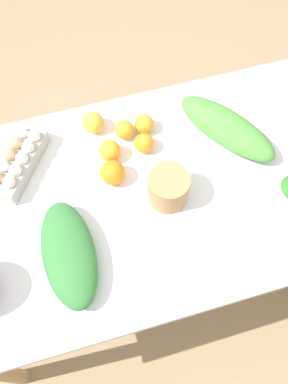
{
  "coord_description": "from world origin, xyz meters",
  "views": [
    {
      "loc": [
        -0.17,
        -0.59,
        2.02
      ],
      "look_at": [
        0.0,
        0.0,
        0.77
      ],
      "focal_mm": 40.0,
      "sensor_mm": 36.0,
      "label": 1
    }
  ],
  "objects_px": {
    "orange_1": "(124,130)",
    "orange_5": "(93,123)",
    "orange_4": "(113,173)",
    "egg_carton": "(18,161)",
    "orange_0": "(144,124)",
    "greens_bunch_scallion": "(69,254)",
    "orange_2": "(144,143)",
    "greens_bunch_chard": "(227,128)",
    "orange_3": "(110,151)",
    "paper_bag": "(168,188)"
  },
  "relations": [
    {
      "from": "orange_1",
      "to": "orange_5",
      "type": "relative_size",
      "value": 0.89
    },
    {
      "from": "orange_3",
      "to": "orange_0",
      "type": "bearing_deg",
      "value": 27.78
    },
    {
      "from": "orange_1",
      "to": "orange_4",
      "type": "relative_size",
      "value": 0.81
    },
    {
      "from": "greens_bunch_scallion",
      "to": "orange_3",
      "type": "distance_m",
      "value": 0.38
    },
    {
      "from": "orange_3",
      "to": "greens_bunch_chard",
      "type": "bearing_deg",
      "value": -4.2
    },
    {
      "from": "orange_4",
      "to": "greens_bunch_chard",
      "type": "bearing_deg",
      "value": 7.66
    },
    {
      "from": "orange_2",
      "to": "orange_4",
      "type": "xyz_separation_m",
      "value": [
        -0.13,
        -0.09,
        0.01
      ]
    },
    {
      "from": "greens_bunch_scallion",
      "to": "orange_1",
      "type": "height_order",
      "value": "greens_bunch_scallion"
    },
    {
      "from": "greens_bunch_chard",
      "to": "greens_bunch_scallion",
      "type": "distance_m",
      "value": 0.68
    },
    {
      "from": "orange_5",
      "to": "orange_1",
      "type": "bearing_deg",
      "value": -30.14
    },
    {
      "from": "greens_bunch_scallion",
      "to": "orange_5",
      "type": "distance_m",
      "value": 0.48
    },
    {
      "from": "greens_bunch_scallion",
      "to": "orange_2",
      "type": "xyz_separation_m",
      "value": [
        0.32,
        0.32,
        -0.01
      ]
    },
    {
      "from": "greens_bunch_chard",
      "to": "greens_bunch_scallion",
      "type": "relative_size",
      "value": 1.1
    },
    {
      "from": "greens_bunch_chard",
      "to": "orange_4",
      "type": "xyz_separation_m",
      "value": [
        -0.42,
        -0.06,
        -0.01
      ]
    },
    {
      "from": "greens_bunch_scallion",
      "to": "orange_3",
      "type": "relative_size",
      "value": 4.66
    },
    {
      "from": "paper_bag",
      "to": "greens_bunch_chard",
      "type": "xyz_separation_m",
      "value": [
        0.27,
        0.17,
        -0.01
      ]
    },
    {
      "from": "orange_1",
      "to": "orange_3",
      "type": "xyz_separation_m",
      "value": [
        -0.07,
        -0.07,
        0.0
      ]
    },
    {
      "from": "orange_0",
      "to": "orange_4",
      "type": "xyz_separation_m",
      "value": [
        -0.15,
        -0.16,
        0.01
      ]
    },
    {
      "from": "orange_1",
      "to": "orange_2",
      "type": "xyz_separation_m",
      "value": [
        0.05,
        -0.07,
        0.0
      ]
    },
    {
      "from": "orange_2",
      "to": "egg_carton",
      "type": "bearing_deg",
      "value": 174.11
    },
    {
      "from": "paper_bag",
      "to": "greens_bunch_scallion",
      "type": "relative_size",
      "value": 0.38
    },
    {
      "from": "paper_bag",
      "to": "orange_5",
      "type": "xyz_separation_m",
      "value": [
        -0.17,
        0.33,
        -0.02
      ]
    },
    {
      "from": "egg_carton",
      "to": "orange_0",
      "type": "xyz_separation_m",
      "value": [
        0.44,
        0.03,
        -0.01
      ]
    },
    {
      "from": "egg_carton",
      "to": "orange_0",
      "type": "distance_m",
      "value": 0.45
    },
    {
      "from": "orange_4",
      "to": "orange_5",
      "type": "relative_size",
      "value": 1.09
    },
    {
      "from": "greens_bunch_scallion",
      "to": "orange_0",
      "type": "bearing_deg",
      "value": 48.57
    },
    {
      "from": "orange_1",
      "to": "greens_bunch_chard",
      "type": "bearing_deg",
      "value": -16.62
    },
    {
      "from": "egg_carton",
      "to": "orange_5",
      "type": "bearing_deg",
      "value": -37.8
    },
    {
      "from": "paper_bag",
      "to": "orange_0",
      "type": "bearing_deg",
      "value": 89.93
    },
    {
      "from": "orange_4",
      "to": "orange_1",
      "type": "bearing_deg",
      "value": 62.73
    },
    {
      "from": "greens_bunch_scallion",
      "to": "orange_5",
      "type": "height_order",
      "value": "greens_bunch_scallion"
    },
    {
      "from": "greens_bunch_chard",
      "to": "orange_1",
      "type": "distance_m",
      "value": 0.35
    },
    {
      "from": "paper_bag",
      "to": "orange_5",
      "type": "relative_size",
      "value": 1.73
    },
    {
      "from": "greens_bunch_scallion",
      "to": "orange_2",
      "type": "height_order",
      "value": "greens_bunch_scallion"
    },
    {
      "from": "orange_3",
      "to": "greens_bunch_scallion",
      "type": "bearing_deg",
      "value": -122.76
    },
    {
      "from": "egg_carton",
      "to": "greens_bunch_scallion",
      "type": "height_order",
      "value": "egg_carton"
    },
    {
      "from": "greens_bunch_scallion",
      "to": "orange_0",
      "type": "relative_size",
      "value": 5.06
    },
    {
      "from": "paper_bag",
      "to": "orange_0",
      "type": "xyz_separation_m",
      "value": [
        0.0,
        0.27,
        -0.02
      ]
    },
    {
      "from": "greens_bunch_scallion",
      "to": "orange_2",
      "type": "bearing_deg",
      "value": 44.37
    },
    {
      "from": "orange_2",
      "to": "orange_4",
      "type": "bearing_deg",
      "value": -147.15
    },
    {
      "from": "paper_bag",
      "to": "orange_1",
      "type": "height_order",
      "value": "paper_bag"
    },
    {
      "from": "greens_bunch_chard",
      "to": "orange_4",
      "type": "distance_m",
      "value": 0.42
    },
    {
      "from": "orange_3",
      "to": "orange_5",
      "type": "xyz_separation_m",
      "value": [
        -0.03,
        0.13,
        0.0
      ]
    },
    {
      "from": "egg_carton",
      "to": "orange_5",
      "type": "height_order",
      "value": "egg_carton"
    },
    {
      "from": "orange_3",
      "to": "orange_5",
      "type": "distance_m",
      "value": 0.13
    },
    {
      "from": "greens_bunch_scallion",
      "to": "orange_5",
      "type": "relative_size",
      "value": 4.57
    },
    {
      "from": "paper_bag",
      "to": "greens_bunch_scallion",
      "type": "distance_m",
      "value": 0.37
    },
    {
      "from": "paper_bag",
      "to": "greens_bunch_scallion",
      "type": "height_order",
      "value": "paper_bag"
    },
    {
      "from": "orange_2",
      "to": "orange_4",
      "type": "relative_size",
      "value": 0.82
    },
    {
      "from": "orange_1",
      "to": "orange_5",
      "type": "bearing_deg",
      "value": 149.86
    }
  ]
}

